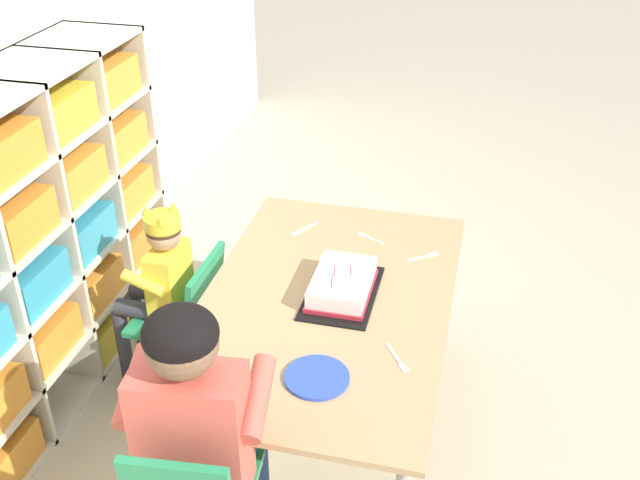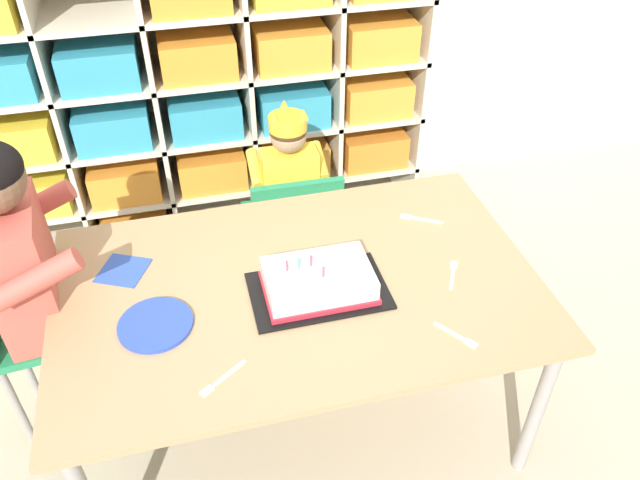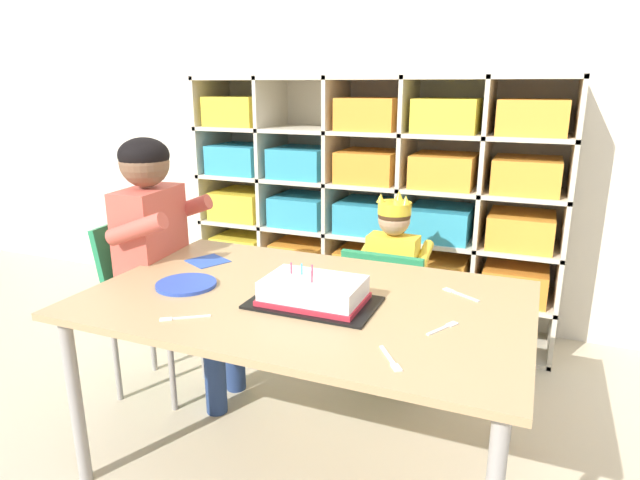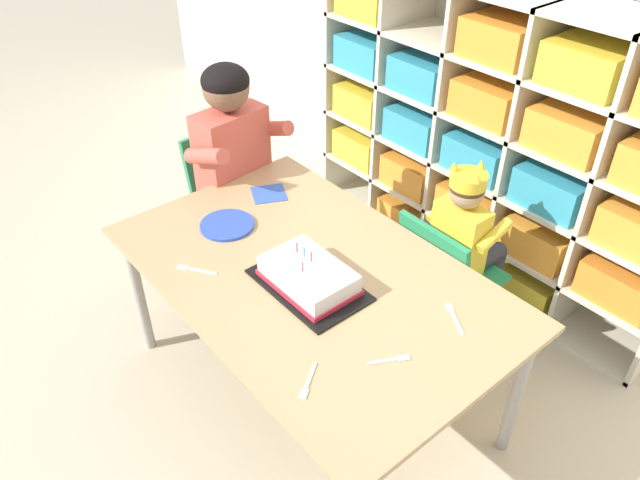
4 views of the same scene
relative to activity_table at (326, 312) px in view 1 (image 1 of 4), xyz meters
The scene contains 13 objects.
ground 0.56m from the activity_table, ahead, with size 16.00×16.00×0.00m, color beige.
storage_cubby_shelf 1.18m from the activity_table, 96.72° to the left, with size 1.89×0.38×1.31m.
activity_table is the anchor object (origin of this frame).
classroom_chair_blue 0.63m from the activity_table, 79.16° to the left, with size 0.37×0.32×0.63m.
child_with_crown 0.71m from the activity_table, 80.59° to the left, with size 0.30×0.31×0.84m.
adult_helper_seated 0.73m from the activity_table, 164.24° to the left, with size 0.45×0.43×1.08m.
birthday_cake_on_tray 0.11m from the activity_table, 43.29° to the right, with size 0.39×0.24×0.12m.
paper_plate_stack 0.42m from the activity_table, behind, with size 0.20×0.20×0.01m, color blue.
paper_napkin_square 0.53m from the activity_table, 159.44° to the left, with size 0.13×0.13×0.00m, color #3356B7.
fork_scattered_mid_table 0.46m from the activity_table, ahead, with size 0.07×0.12×0.00m.
fork_near_cake_tray 0.50m from the activity_table, 24.33° to the left, with size 0.13×0.09×0.00m.
fork_at_table_front_edge 0.40m from the activity_table, 131.57° to the right, with size 0.13×0.09×0.00m.
fork_beside_plate_stack 0.48m from the activity_table, 39.86° to the right, with size 0.09×0.12×0.00m.
Camera 1 is at (-2.08, -0.49, 2.15)m, focal length 41.68 mm.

